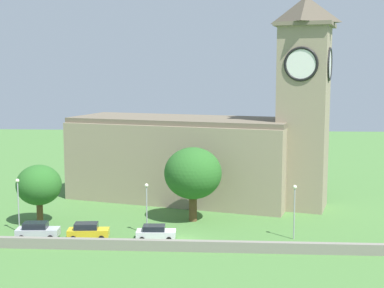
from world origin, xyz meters
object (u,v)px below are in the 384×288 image
(streetlamp_west_end, at_px, (18,196))
(church, at_px, (204,148))
(car_yellow, at_px, (88,231))
(tree_by_tower, at_px, (193,173))
(streetlamp_west_mid, at_px, (147,200))
(car_white, at_px, (156,232))
(tree_churchyard, at_px, (39,185))
(streetlamp_central, at_px, (295,203))
(car_silver, at_px, (37,230))

(streetlamp_west_end, bearing_deg, church, 40.65)
(car_yellow, distance_m, tree_by_tower, 15.00)
(car_yellow, xyz_separation_m, streetlamp_west_mid, (6.28, 2.55, 3.10))
(car_white, height_order, tree_by_tower, tree_by_tower)
(car_white, xyz_separation_m, streetlamp_west_mid, (-1.27, 2.10, 3.23))
(church, bearing_deg, streetlamp_west_mid, -108.44)
(car_white, xyz_separation_m, tree_churchyard, (-15.08, 5.67, 3.99))
(car_yellow, distance_m, streetlamp_central, 23.26)
(car_silver, xyz_separation_m, tree_churchyard, (-1.79, 6.17, 3.87))
(car_white, relative_size, streetlamp_central, 0.72)
(church, bearing_deg, streetlamp_central, -59.96)
(car_silver, height_order, streetlamp_west_mid, streetlamp_west_mid)
(car_white, bearing_deg, streetlamp_west_end, 173.49)
(streetlamp_west_end, xyz_separation_m, streetlamp_west_mid, (14.99, 0.24, -0.24))
(streetlamp_west_mid, xyz_separation_m, streetlamp_central, (16.70, -0.98, 0.14))
(tree_churchyard, bearing_deg, church, 35.62)
(streetlamp_central, bearing_deg, tree_churchyard, 171.51)
(church, relative_size, car_silver, 8.00)
(tree_by_tower, bearing_deg, streetlamp_west_end, -162.71)
(car_silver, relative_size, tree_by_tower, 0.52)
(church, relative_size, tree_by_tower, 4.13)
(car_silver, bearing_deg, car_white, 2.17)
(car_silver, bearing_deg, streetlamp_west_end, 141.51)
(church, height_order, streetlamp_west_mid, church)
(streetlamp_central, xyz_separation_m, tree_churchyard, (-30.52, 4.55, 0.62))
(car_yellow, bearing_deg, streetlamp_west_mid, 22.08)
(car_yellow, xyz_separation_m, streetlamp_central, (22.98, 1.56, 3.24))
(streetlamp_west_mid, distance_m, tree_churchyard, 14.29)
(streetlamp_west_end, bearing_deg, car_white, -6.51)
(streetlamp_west_end, bearing_deg, tree_by_tower, 17.29)
(car_silver, relative_size, streetlamp_west_end, 0.76)
(church, distance_m, tree_churchyard, 24.42)
(tree_by_tower, bearing_deg, church, 85.45)
(car_silver, distance_m, car_white, 13.30)
(church, bearing_deg, streetlamp_west_end, -139.35)
(tree_churchyard, bearing_deg, streetlamp_west_mid, -14.50)
(streetlamp_west_end, relative_size, tree_churchyard, 0.87)
(church, xyz_separation_m, tree_by_tower, (-0.93, -11.73, -1.61))
(church, xyz_separation_m, streetlamp_central, (10.80, -18.68, -3.46))
(car_white, xyz_separation_m, streetlamp_central, (15.43, 1.11, 3.38))
(car_white, distance_m, tree_by_tower, 10.30)
(tree_by_tower, bearing_deg, streetlamp_west_mid, -129.76)
(streetlamp_west_mid, height_order, tree_by_tower, tree_by_tower)
(streetlamp_west_end, height_order, tree_by_tower, tree_by_tower)
(streetlamp_west_end, bearing_deg, tree_churchyard, 72.88)
(car_white, bearing_deg, car_yellow, -176.59)
(car_silver, bearing_deg, car_yellow, 0.53)
(car_yellow, relative_size, tree_by_tower, 0.50)
(tree_churchyard, bearing_deg, streetlamp_central, -8.49)
(car_silver, height_order, car_white, car_silver)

